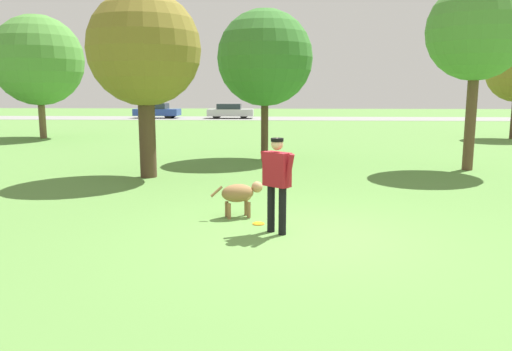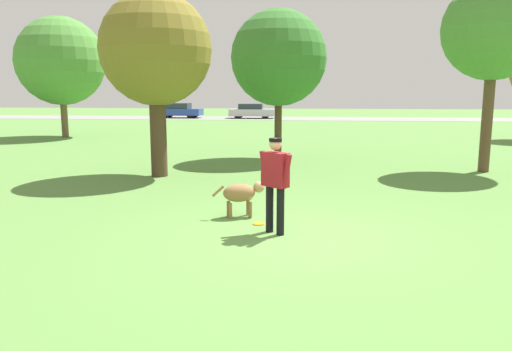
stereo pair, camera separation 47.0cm
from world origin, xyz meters
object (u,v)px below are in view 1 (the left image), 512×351
object	(u,v)px
person	(277,177)
tree_mid_center	(265,58)
parked_car_blue	(157,111)
tree_far_left	(38,61)
frisbee	(258,224)
dog	(240,194)
parked_car_silver	(230,111)
tree_near_left	(144,50)
tree_near_right	(477,31)

from	to	relation	value
person	tree_mid_center	world-z (taller)	tree_mid_center
parked_car_blue	tree_mid_center	bearing A→B (deg)	-66.27
tree_mid_center	tree_far_left	distance (m)	13.62
frisbee	tree_mid_center	world-z (taller)	tree_mid_center
parked_car_blue	frisbee	bearing A→B (deg)	-71.04
dog	tree_mid_center	xyz separation A→B (m)	(0.17, 8.21, 3.03)
parked_car_blue	parked_car_silver	world-z (taller)	parked_car_blue
parked_car_blue	parked_car_silver	bearing A→B (deg)	1.13
tree_near_left	parked_car_silver	distance (m)	30.12
dog	tree_near_right	world-z (taller)	tree_near_right
dog	frisbee	distance (m)	0.77
tree_near_right	parked_car_silver	world-z (taller)	tree_near_right
tree_near_left	tree_mid_center	xyz separation A→B (m)	(3.11, 3.86, 0.02)
tree_near_left	parked_car_silver	size ratio (longest dim) A/B	1.26
dog	tree_near_right	xyz separation A→B (m)	(6.44, 6.11, 3.64)
frisbee	tree_far_left	size ratio (longest dim) A/B	0.04
tree_near_left	tree_far_left	distance (m)	13.95
person	dog	world-z (taller)	person
tree_mid_center	tree_far_left	bearing A→B (deg)	147.76
person	parked_car_blue	bearing A→B (deg)	147.96
tree_near_left	tree_far_left	xyz separation A→B (m)	(-8.40, 11.13, 0.40)
dog	tree_mid_center	size ratio (longest dim) A/B	0.20
frisbee	tree_near_left	bearing A→B (deg)	124.31
frisbee	tree_near_right	world-z (taller)	tree_near_right
parked_car_silver	frisbee	bearing A→B (deg)	-84.32
frisbee	tree_near_left	world-z (taller)	tree_near_left
person	tree_far_left	size ratio (longest dim) A/B	0.27
parked_car_blue	parked_car_silver	xyz separation A→B (m)	(6.51, -0.10, -0.02)
tree_near_right	tree_near_left	size ratio (longest dim) A/B	1.11
person	dog	bearing A→B (deg)	164.49
parked_car_blue	tree_near_left	bearing A→B (deg)	-74.29
person	dog	size ratio (longest dim) A/B	1.61
dog	parked_car_silver	bearing A→B (deg)	76.49
tree_near_right	parked_car_blue	bearing A→B (deg)	120.53
dog	tree_mid_center	distance (m)	8.75
person	tree_near_left	distance (m)	6.98
tree_near_right	tree_far_left	size ratio (longest dim) A/B	0.92
frisbee	tree_near_left	xyz separation A→B (m)	(-3.31, 4.85, 3.46)
parked_car_silver	parked_car_blue	bearing A→B (deg)	178.03
tree_far_left	tree_near_left	bearing A→B (deg)	-52.94
tree_near_right	parked_car_blue	distance (m)	33.05
parked_car_blue	dog	bearing A→B (deg)	-71.37
tree_far_left	parked_car_blue	size ratio (longest dim) A/B	1.53
tree_near_right	parked_car_blue	world-z (taller)	tree_near_right
person	parked_car_blue	size ratio (longest dim) A/B	0.41
person	parked_car_silver	distance (m)	35.66
dog	tree_far_left	xyz separation A→B (m)	(-11.34, 15.47, 3.41)
tree_near_right	tree_near_left	xyz separation A→B (m)	(-9.38, -1.77, -0.63)
tree_mid_center	tree_far_left	world-z (taller)	tree_far_left
tree_near_right	parked_car_silver	bearing A→B (deg)	109.86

